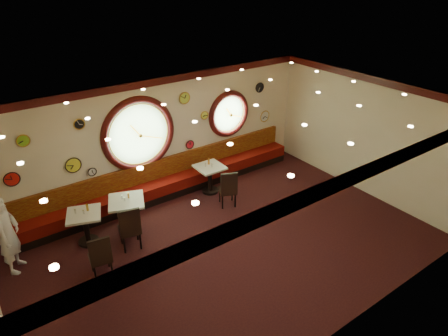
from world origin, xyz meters
TOP-DOWN VIEW (x-y plane):
  - floor at (0.00, 0.00)m, footprint 9.00×6.00m
  - ceiling at (0.00, 0.00)m, footprint 9.00×6.00m
  - wall_back at (0.00, 3.00)m, footprint 9.00×0.02m
  - wall_front at (0.00, -3.00)m, footprint 9.00×0.02m
  - wall_right at (4.50, 0.00)m, footprint 0.02×6.00m
  - molding_back at (0.00, 2.95)m, footprint 9.00×0.10m
  - molding_front at (0.00, -2.95)m, footprint 9.00×0.10m
  - molding_right at (4.45, 0.00)m, footprint 0.10×6.00m
  - banquette_base at (0.00, 2.72)m, footprint 8.00×0.55m
  - banquette_seat at (0.00, 2.72)m, footprint 8.00×0.55m
  - banquette_back at (0.00, 2.94)m, footprint 8.00×0.10m
  - porthole_left_glass at (-0.60, 3.00)m, footprint 1.66×0.02m
  - porthole_left_frame at (-0.60, 2.98)m, footprint 1.98×0.18m
  - porthole_left_ring at (-0.60, 2.95)m, footprint 1.61×0.03m
  - porthole_right_glass at (2.20, 3.00)m, footprint 1.10×0.02m
  - porthole_right_frame at (2.20, 2.98)m, footprint 1.38×0.18m
  - porthole_right_ring at (2.20, 2.95)m, footprint 1.09×0.03m
  - wall_clock_0 at (-1.90, 2.96)m, footprint 0.20×0.03m
  - wall_clock_1 at (-3.20, 2.96)m, footprint 0.26×0.03m
  - wall_clock_2 at (-2.00, 2.96)m, footprint 0.24×0.03m
  - wall_clock_3 at (1.35, 2.96)m, footprint 0.22×0.03m
  - wall_clock_4 at (3.55, 2.96)m, footprint 0.34×0.03m
  - wall_clock_5 at (0.85, 2.96)m, footprint 0.24×0.03m
  - wall_clock_6 at (-3.60, 2.96)m, footprint 0.32×0.03m
  - wall_clock_7 at (0.75, 2.96)m, footprint 0.30×0.03m
  - wall_clock_8 at (3.30, 2.96)m, footprint 0.28×0.03m
  - wall_clock_9 at (-2.30, 2.96)m, footprint 0.36×0.03m
  - table_a at (-2.51, 1.95)m, footprint 0.92×0.92m
  - table_b at (-1.57, 1.80)m, footprint 1.03×1.03m
  - table_c at (1.00, 2.21)m, footprint 0.73×0.73m
  - chair_a at (-2.63, 0.67)m, footprint 0.48×0.48m
  - chair_b at (-1.79, 1.15)m, footprint 0.55×0.55m
  - chair_c at (0.97, 1.31)m, footprint 0.56×0.56m
  - condiment_a_salt at (-2.65, 2.05)m, footprint 0.04×0.04m
  - condiment_b_salt at (-1.62, 1.90)m, footprint 0.04×0.04m
  - condiment_c_salt at (0.90, 2.26)m, footprint 0.03×0.03m
  - condiment_a_pepper at (-2.51, 1.92)m, footprint 0.03×0.03m
  - condiment_b_pepper at (-1.60, 1.79)m, footprint 0.03×0.03m
  - condiment_c_pepper at (1.03, 2.14)m, footprint 0.03×0.03m
  - condiment_a_bottle at (-2.39, 2.00)m, footprint 0.05×0.05m
  - condiment_b_bottle at (-1.48, 1.85)m, footprint 0.04×0.04m
  - condiment_c_bottle at (1.05, 2.33)m, footprint 0.06×0.06m
  - waiter at (-4.00, 1.95)m, footprint 0.67×0.75m

SIDE VIEW (x-z plane):
  - floor at x=0.00m, z-range 0.00..0.00m
  - banquette_base at x=0.00m, z-range 0.00..0.20m
  - banquette_seat at x=0.00m, z-range 0.20..0.50m
  - table_c at x=1.00m, z-range 0.10..0.89m
  - table_a at x=-2.51m, z-range 0.10..0.90m
  - table_b at x=-1.57m, z-range 0.11..0.98m
  - chair_a at x=-2.63m, z-range 0.26..0.89m
  - chair_c at x=0.97m, z-range 0.27..0.90m
  - chair_b at x=-1.79m, z-range 0.29..0.96m
  - banquette_back at x=0.00m, z-range 0.48..1.02m
  - condiment_c_pepper at x=1.03m, z-range 0.79..0.88m
  - condiment_a_pepper at x=-2.51m, z-range 0.79..0.88m
  - condiment_c_salt at x=0.90m, z-range 0.79..0.89m
  - condiment_a_salt at x=-2.65m, z-range 0.79..0.89m
  - waiter at x=-4.00m, z-range 0.00..1.72m
  - condiment_a_bottle at x=-2.39m, z-range 0.79..0.95m
  - condiment_c_bottle at x=1.05m, z-range 0.79..0.97m
  - condiment_b_pepper at x=-1.60m, z-range 0.87..0.96m
  - condiment_b_salt at x=-1.62m, z-range 0.87..0.97m
  - condiment_b_bottle at x=-1.48m, z-range 0.87..1.00m
  - wall_clock_0 at x=-1.90m, z-range 1.10..1.30m
  - wall_clock_5 at x=0.85m, z-range 1.08..1.32m
  - wall_clock_4 at x=3.55m, z-range 1.28..1.62m
  - wall_clock_9 at x=-2.30m, z-range 1.32..1.68m
  - wall_clock_6 at x=-3.60m, z-range 1.39..1.71m
  - wall_back at x=0.00m, z-range 0.00..3.20m
  - wall_front at x=0.00m, z-range 0.00..3.20m
  - wall_right at x=4.50m, z-range 0.00..3.20m
  - porthole_right_ring at x=2.20m, z-range 1.26..2.34m
  - porthole_right_glass at x=2.20m, z-range 1.25..2.35m
  - porthole_right_frame at x=2.20m, z-range 1.11..2.49m
  - porthole_left_glass at x=-0.60m, z-range 1.02..2.68m
  - porthole_left_frame at x=-0.60m, z-range 0.86..2.84m
  - porthole_left_ring at x=-0.60m, z-range 1.04..2.66m
  - wall_clock_3 at x=1.35m, z-range 1.84..2.06m
  - wall_clock_1 at x=-3.20m, z-range 2.22..2.48m
  - wall_clock_8 at x=3.30m, z-range 2.26..2.54m
  - wall_clock_2 at x=-2.00m, z-range 2.33..2.57m
  - wall_clock_7 at x=0.75m, z-range 2.40..2.70m
  - molding_back at x=0.00m, z-range 3.02..3.20m
  - molding_front at x=0.00m, z-range 3.02..3.20m
  - molding_right at x=4.45m, z-range 3.02..3.20m
  - ceiling at x=0.00m, z-range 3.19..3.21m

